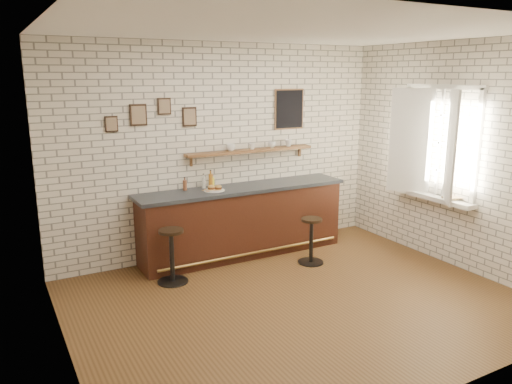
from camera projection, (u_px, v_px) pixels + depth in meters
ground at (298, 301)px, 5.76m from camera, size 5.00×5.00×0.00m
bar_counter at (243, 221)px, 7.17m from camera, size 3.10×0.65×1.01m
sandwich_plate at (214, 190)px, 6.81m from camera, size 0.28×0.28×0.01m
ciabatta_sandwich at (215, 187)px, 6.81m from camera, size 0.21×0.15×0.06m
potato_chips at (213, 190)px, 6.80m from camera, size 0.27×0.18×0.00m
bitters_bottle_brown at (185, 185)px, 6.83m from camera, size 0.06×0.06×0.18m
bitters_bottle_white at (204, 182)px, 6.96m from camera, size 0.05×0.05×0.20m
bitters_bottle_amber at (211, 180)px, 7.00m from camera, size 0.06×0.06×0.25m
condiment_bottle_yellow at (213, 182)px, 7.02m from camera, size 0.05×0.05×0.17m
bar_stool_left at (172, 254)px, 6.22m from camera, size 0.39×0.39×0.69m
bar_stool_right at (311, 239)px, 6.88m from camera, size 0.37×0.37×0.64m
wall_shelf at (251, 151)px, 7.23m from camera, size 2.00×0.18×0.18m
shelf_cup_a at (231, 147)px, 7.06m from camera, size 0.15×0.15×0.10m
shelf_cup_b at (252, 146)px, 7.23m from camera, size 0.13×0.13×0.08m
shelf_cup_c at (272, 145)px, 7.38m from camera, size 0.15×0.15×0.09m
shelf_cup_d at (289, 143)px, 7.52m from camera, size 0.15×0.15×0.10m
back_wall_decor at (237, 111)px, 7.09m from camera, size 2.96×0.02×0.56m
window_sill at (432, 197)px, 6.94m from camera, size 0.20×1.35×0.06m
casement_window at (434, 143)px, 6.75m from camera, size 0.40×1.30×1.56m
book_lower at (448, 199)px, 6.67m from camera, size 0.19×0.23×0.02m
book_upper at (447, 197)px, 6.68m from camera, size 0.23×0.27×0.02m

